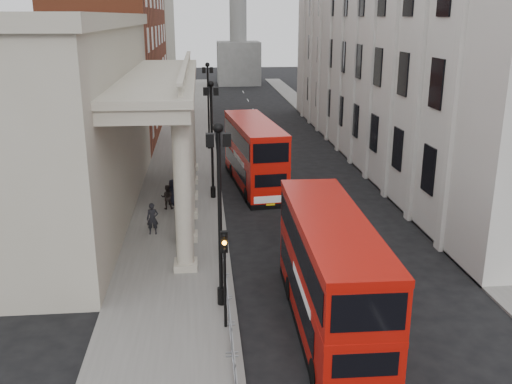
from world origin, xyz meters
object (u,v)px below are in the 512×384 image
object	(u,v)px
lamp_post_south	(220,204)
lamp_post_north	(208,100)
traffic_light	(225,262)
pedestrian_a	(153,219)
pedestrian_b	(167,197)
bus_far	(254,153)
pedestrian_c	(173,192)
lamp_post_mid	(212,132)
bus_near	(330,272)

from	to	relation	value
lamp_post_south	lamp_post_north	size ratio (longest dim) A/B	1.00
traffic_light	pedestrian_a	bearing A→B (deg)	109.12
traffic_light	pedestrian_b	bearing A→B (deg)	101.65
pedestrian_b	bus_far	bearing A→B (deg)	-139.05
lamp_post_north	pedestrian_c	bearing A→B (deg)	-99.18
lamp_post_south	lamp_post_north	distance (m)	32.00
lamp_post_mid	pedestrian_b	world-z (taller)	lamp_post_mid
traffic_light	pedestrian_b	distance (m)	16.23
lamp_post_north	bus_far	distance (m)	13.56
bus_near	bus_far	size ratio (longest dim) A/B	0.97
bus_far	pedestrian_b	xyz separation A→B (m)	(-6.39, -5.30, -1.67)
pedestrian_c	traffic_light	bearing A→B (deg)	-45.44
bus_far	lamp_post_north	bearing A→B (deg)	98.12
lamp_post_mid	lamp_post_north	xyz separation A→B (m)	(0.00, 16.00, 0.00)
lamp_post_south	pedestrian_b	distance (m)	14.64
traffic_light	bus_near	xyz separation A→B (m)	(4.31, -0.29, -0.53)
lamp_post_north	bus_near	distance (m)	34.67
lamp_post_mid	pedestrian_b	distance (m)	5.54
lamp_post_north	pedestrian_a	bearing A→B (deg)	-99.33
lamp_post_mid	pedestrian_a	size ratio (longest dim) A/B	4.34
lamp_post_south	pedestrian_c	distance (m)	15.39
pedestrian_b	pedestrian_c	distance (m)	0.95
lamp_post_mid	bus_far	distance (m)	4.99
lamp_post_south	pedestrian_b	world-z (taller)	lamp_post_south
lamp_post_mid	traffic_light	size ratio (longest dim) A/B	1.93
bus_far	lamp_post_mid	bearing A→B (deg)	-142.81
traffic_light	pedestrian_a	world-z (taller)	traffic_light
lamp_post_south	bus_far	distance (m)	19.44
pedestrian_a	pedestrian_b	bearing A→B (deg)	81.49
lamp_post_north	traffic_light	world-z (taller)	lamp_post_north
lamp_post_mid	bus_far	xyz separation A→B (m)	(3.24, 3.03, -2.28)
pedestrian_c	pedestrian_b	bearing A→B (deg)	-76.25
lamp_post_south	bus_near	distance (m)	5.50
traffic_light	lamp_post_south	bearing A→B (deg)	92.84
lamp_post_south	bus_far	size ratio (longest dim) A/B	0.70
traffic_light	pedestrian_c	size ratio (longest dim) A/B	2.40
lamp_post_north	bus_far	size ratio (longest dim) A/B	0.70
bus_far	pedestrian_c	world-z (taller)	bus_far
lamp_post_mid	pedestrian_c	bearing A→B (deg)	-153.85
lamp_post_south	lamp_post_north	bearing A→B (deg)	90.00
lamp_post_south	traffic_light	size ratio (longest dim) A/B	1.93
lamp_post_south	bus_near	bearing A→B (deg)	-27.63
lamp_post_mid	lamp_post_south	bearing A→B (deg)	-90.00
lamp_post_south	lamp_post_mid	bearing A→B (deg)	90.00
bus_far	pedestrian_c	distance (m)	7.66
lamp_post_north	pedestrian_a	distance (m)	23.51
pedestrian_a	lamp_post_south	bearing A→B (deg)	-68.55
traffic_light	pedestrian_a	distance (m)	11.96
bus_near	bus_far	world-z (taller)	bus_far
lamp_post_south	traffic_light	xyz separation A→B (m)	(0.10, -2.02, -1.80)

